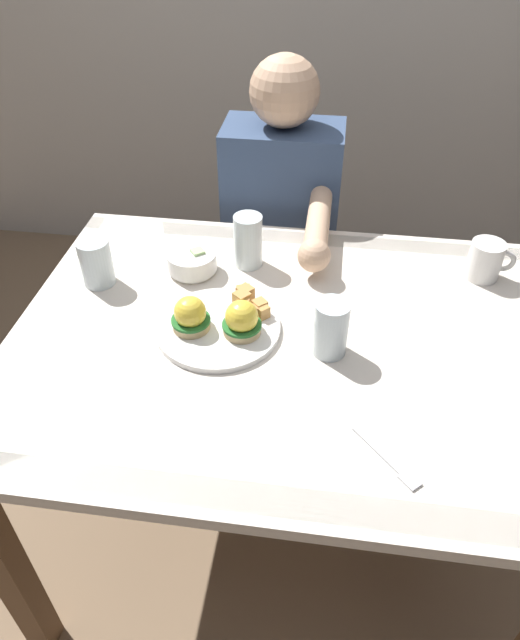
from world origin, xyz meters
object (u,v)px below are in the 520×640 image
dining_table (287,372)px  water_glass_near (97,265)px  eggs_benedict_plate (220,322)px  fruit_bowl (192,262)px  diner_person (281,227)px  water_glass_extra (248,244)px  coffee_mug (486,259)px  water_glass_far (330,332)px  fork (389,460)px

dining_table → water_glass_near: bearing=164.0°
dining_table → water_glass_near: size_ratio=10.48×
eggs_benedict_plate → fruit_bowl: (-0.11, 0.21, 0.00)m
fruit_bowl → diner_person: diner_person is taller
water_glass_near → water_glass_extra: 0.36m
coffee_mug → water_glass_far: water_glass_far is taller
dining_table → fruit_bowl: size_ratio=10.00×
fork → water_glass_far: (-0.12, 0.26, 0.05)m
water_glass_far → diner_person: size_ratio=0.11×
eggs_benedict_plate → water_glass_near: water_glass_near is taller
fork → water_glass_far: bearing=113.8°
coffee_mug → fork: size_ratio=0.88×
fork → water_glass_near: (-0.67, 0.43, 0.05)m
water_glass_far → dining_table: bearing=160.0°
coffee_mug → water_glass_near: bearing=-170.6°
eggs_benedict_plate → fork: eggs_benedict_plate is taller
water_glass_far → water_glass_extra: water_glass_extra is taller
fork → water_glass_extra: size_ratio=0.94×
dining_table → water_glass_near: water_glass_near is taller
water_glass_near → fork: bearing=-32.6°
eggs_benedict_plate → fruit_bowl: size_ratio=2.25×
dining_table → eggs_benedict_plate: size_ratio=4.44×
dining_table → eggs_benedict_plate: bearing=-179.0°
fruit_bowl → water_glass_far: (0.34, -0.24, 0.02)m
water_glass_far → water_glass_near: bearing=163.4°
fruit_bowl → fork: bearing=-47.5°
water_glass_near → diner_person: (0.39, 0.47, -0.14)m
eggs_benedict_plate → water_glass_far: water_glass_far is taller
fruit_bowl → coffee_mug: bearing=6.5°
water_glass_near → water_glass_far: bearing=-16.6°
fruit_bowl → coffee_mug: 0.70m
dining_table → fork: size_ratio=9.51×
eggs_benedict_plate → fruit_bowl: eggs_benedict_plate is taller
eggs_benedict_plate → fork: size_ratio=2.14×
fruit_bowl → fork: size_ratio=0.95×
water_glass_far → diner_person: 0.67m
eggs_benedict_plate → coffee_mug: coffee_mug is taller
water_glass_extra → diner_person: diner_person is taller
eggs_benedict_plate → coffee_mug: (0.59, 0.29, 0.02)m
fork → dining_table: bearing=124.6°
dining_table → coffee_mug: bearing=32.8°
water_glass_near → water_glass_extra: size_ratio=0.86×
water_glass_far → water_glass_extra: bearing=126.3°
water_glass_far → diner_person: diner_person is taller
fruit_bowl → fork: fruit_bowl is taller
fruit_bowl → diner_person: bearing=65.9°
coffee_mug → dining_table: bearing=-147.2°
eggs_benedict_plate → water_glass_extra: (0.02, 0.26, 0.03)m
water_glass_near → water_glass_extra: water_glass_extra is taller
dining_table → coffee_mug: 0.55m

